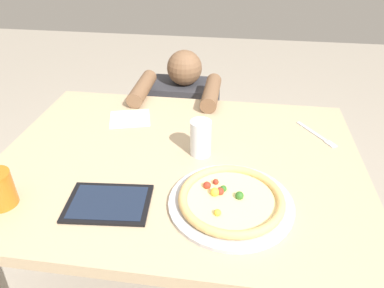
{
  "coord_description": "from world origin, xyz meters",
  "views": [
    {
      "loc": [
        0.19,
        -0.99,
        1.46
      ],
      "look_at": [
        0.04,
        0.05,
        0.78
      ],
      "focal_mm": 33.59,
      "sensor_mm": 36.0,
      "label": 1
    }
  ],
  "objects_px": {
    "pizza_near": "(231,200)",
    "diner_seated": "(185,135)",
    "fork": "(318,135)",
    "water_cup_clear": "(201,137)",
    "tablet": "(108,203)"
  },
  "relations": [
    {
      "from": "pizza_near",
      "to": "water_cup_clear",
      "type": "bearing_deg",
      "value": 115.6
    },
    {
      "from": "pizza_near",
      "to": "water_cup_clear",
      "type": "xyz_separation_m",
      "value": [
        -0.12,
        0.25,
        0.05
      ]
    },
    {
      "from": "fork",
      "to": "diner_seated",
      "type": "height_order",
      "value": "diner_seated"
    },
    {
      "from": "pizza_near",
      "to": "diner_seated",
      "type": "relative_size",
      "value": 0.41
    },
    {
      "from": "diner_seated",
      "to": "pizza_near",
      "type": "bearing_deg",
      "value": -72.67
    },
    {
      "from": "water_cup_clear",
      "to": "diner_seated",
      "type": "relative_size",
      "value": 0.14
    },
    {
      "from": "diner_seated",
      "to": "fork",
      "type": "bearing_deg",
      "value": -38.94
    },
    {
      "from": "pizza_near",
      "to": "tablet",
      "type": "bearing_deg",
      "value": -172.18
    },
    {
      "from": "fork",
      "to": "diner_seated",
      "type": "distance_m",
      "value": 0.83
    },
    {
      "from": "tablet",
      "to": "pizza_near",
      "type": "bearing_deg",
      "value": 7.82
    },
    {
      "from": "pizza_near",
      "to": "fork",
      "type": "bearing_deg",
      "value": 54.58
    },
    {
      "from": "pizza_near",
      "to": "fork",
      "type": "relative_size",
      "value": 2.04
    },
    {
      "from": "fork",
      "to": "water_cup_clear",
      "type": "bearing_deg",
      "value": -156.89
    },
    {
      "from": "water_cup_clear",
      "to": "tablet",
      "type": "relative_size",
      "value": 0.5
    },
    {
      "from": "water_cup_clear",
      "to": "fork",
      "type": "bearing_deg",
      "value": 23.11
    }
  ]
}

